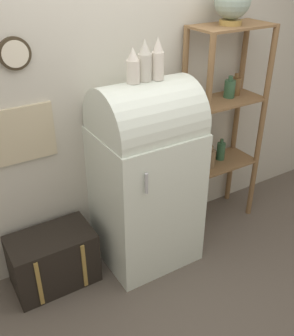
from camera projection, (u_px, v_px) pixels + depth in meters
name	position (u px, v px, depth m)	size (l,w,h in m)	color
ground_plane	(160.00, 267.00, 3.35)	(12.00, 12.00, 0.00)	#60564C
wall_back	(122.00, 96.00, 3.11)	(7.00, 0.09, 2.70)	beige
refrigerator	(146.00, 174.00, 3.11)	(0.75, 0.69, 1.56)	silver
suitcase_trunk	(53.00, 259.00, 3.10)	(0.65, 0.40, 0.45)	black
shelf_unit	(222.00, 121.00, 3.50)	(0.70, 0.37, 1.84)	olive
globe	(232.00, 1.00, 2.99)	(0.28, 0.28, 0.32)	#AD8942
vase_left	(133.00, 67.00, 2.66)	(0.09, 0.09, 0.24)	silver
vase_center	(145.00, 62.00, 2.69)	(0.10, 0.10, 0.29)	beige
vase_right	(158.00, 60.00, 2.71)	(0.08, 0.08, 0.30)	silver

